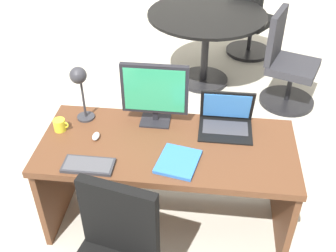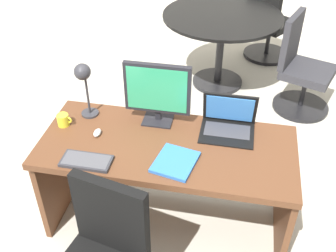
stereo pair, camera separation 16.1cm
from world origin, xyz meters
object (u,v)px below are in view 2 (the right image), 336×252
at_px(monitor, 157,91).
at_px(mouse, 97,133).
at_px(desk_lamp, 84,79).
at_px(book, 175,162).
at_px(meeting_chair_far, 301,73).
at_px(desk, 168,163).
at_px(coffee_mug, 63,120).
at_px(keyboard, 86,161).
at_px(meeting_chair_near, 267,29).
at_px(laptop, 228,119).
at_px(meeting_table, 221,32).

relative_size(monitor, mouse, 5.49).
distance_m(desk_lamp, book, 0.82).
height_order(book, meeting_chair_far, meeting_chair_far).
height_order(desk, monitor, monitor).
bearing_deg(coffee_mug, meeting_chair_far, 44.32).
height_order(desk, keyboard, keyboard).
bearing_deg(keyboard, book, 10.22).
bearing_deg(monitor, meeting_chair_near, 73.04).
height_order(laptop, meeting_table, laptop).
xyz_separation_m(monitor, meeting_table, (0.28, 1.82, -0.37)).
xyz_separation_m(laptop, mouse, (-0.83, -0.23, -0.06)).
relative_size(monitor, keyboard, 1.44).
bearing_deg(desk, meeting_table, 85.26).
height_order(mouse, book, mouse).
xyz_separation_m(mouse, meeting_chair_far, (1.46, 1.74, -0.37)).
bearing_deg(desk_lamp, meeting_table, 67.74).
distance_m(keyboard, coffee_mug, 0.43).
bearing_deg(meeting_chair_far, laptop, -112.75).
relative_size(keyboard, book, 0.98).
bearing_deg(mouse, coffee_mug, 166.80).
bearing_deg(laptop, desk_lamp, -177.30).
relative_size(desk, keyboard, 5.36).
bearing_deg(desk_lamp, meeting_chair_near, 64.03).
bearing_deg(meeting_table, coffee_mug, -114.12).
bearing_deg(meeting_chair_near, mouse, -112.19).
bearing_deg(monitor, desk_lamp, -175.59).
xyz_separation_m(book, meeting_chair_far, (0.91, 1.91, -0.36)).
height_order(desk_lamp, meeting_chair_far, desk_lamp).
bearing_deg(meeting_chair_near, laptop, -96.81).
distance_m(desk, book, 0.31).
relative_size(mouse, meeting_chair_near, 0.09).
relative_size(book, coffee_mug, 3.00).
bearing_deg(mouse, meeting_chair_near, 67.81).
xyz_separation_m(monitor, coffee_mug, (-0.61, -0.17, -0.20)).
xyz_separation_m(monitor, laptop, (0.47, 0.01, -0.16)).
distance_m(desk, laptop, 0.50).
bearing_deg(keyboard, desk_lamp, 108.29).
bearing_deg(monitor, meeting_table, 81.35).
bearing_deg(book, meeting_chair_far, 64.52).
bearing_deg(desk, book, -67.82).
bearing_deg(meeting_chair_far, mouse, -130.05).
relative_size(desk, monitor, 3.72).
bearing_deg(laptop, desk, -151.30).
bearing_deg(book, meeting_table, 87.88).
height_order(mouse, meeting_chair_near, meeting_chair_near).
height_order(laptop, meeting_chair_near, laptop).
xyz_separation_m(mouse, coffee_mug, (-0.26, 0.06, 0.02)).
distance_m(laptop, book, 0.50).
bearing_deg(coffee_mug, keyboard, -49.45).
height_order(monitor, laptop, monitor).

